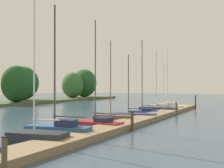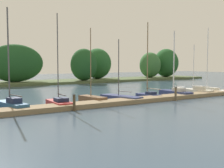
{
  "view_description": "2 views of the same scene",
  "coord_description": "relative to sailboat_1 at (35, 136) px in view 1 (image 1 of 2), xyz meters",
  "views": [
    {
      "loc": [
        -19.87,
        6.43,
        2.74
      ],
      "look_at": [
        -0.31,
        16.94,
        2.92
      ],
      "focal_mm": 43.66,
      "sensor_mm": 36.0,
      "label": 1
    },
    {
      "loc": [
        -12.67,
        -4.2,
        3.31
      ],
      "look_at": [
        1.15,
        17.15,
        1.41
      ],
      "focal_mm": 44.37,
      "sensor_mm": 36.0,
      "label": 2
    }
  ],
  "objects": [
    {
      "name": "sailboat_2",
      "position": [
        2.16,
        0.47,
        0.07
      ],
      "size": [
        1.64,
        3.93,
        7.25
      ],
      "rotation": [
        0.0,
        0.0,
        1.77
      ],
      "color": "#285684",
      "rests_on": "ground"
    },
    {
      "name": "sailboat_6",
      "position": [
        14.95,
        0.5,
        0.02
      ],
      "size": [
        1.19,
        3.12,
        7.23
      ],
      "rotation": [
        0.0,
        0.0,
        1.62
      ],
      "color": "navy",
      "rests_on": "ground"
    },
    {
      "name": "sailboat_3",
      "position": [
        5.63,
        0.02,
        -0.04
      ],
      "size": [
        1.36,
        3.49,
        7.11
      ],
      "rotation": [
        0.0,
        0.0,
        1.52
      ],
      "color": "maroon",
      "rests_on": "ground"
    },
    {
      "name": "mooring_piling_0",
      "position": [
        -3.79,
        -2.38,
        0.23
      ],
      "size": [
        0.2,
        0.2,
        1.2
      ],
      "color": "brown",
      "rests_on": "ground"
    },
    {
      "name": "mooring_piling_3",
      "position": [
        25.08,
        -2.41,
        0.45
      ],
      "size": [
        0.2,
        0.2,
        1.62
      ],
      "color": "#3D3323",
      "rests_on": "ground"
    },
    {
      "name": "sailboat_7",
      "position": [
        18.16,
        0.14,
        0.04
      ],
      "size": [
        1.27,
        4.12,
        6.59
      ],
      "rotation": [
        0.0,
        0.0,
        1.53
      ],
      "color": "navy",
      "rests_on": "ground"
    },
    {
      "name": "mooring_piling_1",
      "position": [
        5.76,
        -2.41,
        0.21
      ],
      "size": [
        0.22,
        0.22,
        1.16
      ],
      "color": "#4C3D28",
      "rests_on": "ground"
    },
    {
      "name": "mooring_piling_2",
      "position": [
        15.52,
        -2.56,
        0.25
      ],
      "size": [
        0.22,
        0.22,
        1.22
      ],
      "color": "brown",
      "rests_on": "ground"
    },
    {
      "name": "sailboat_1",
      "position": [
        0.0,
        0.0,
        0.0
      ],
      "size": [
        1.78,
        3.09,
        7.77
      ],
      "rotation": [
        0.0,
        0.0,
        1.79
      ],
      "color": "#232833",
      "rests_on": "ground"
    },
    {
      "name": "sailboat_8",
      "position": [
        21.37,
        0.31,
        -0.03
      ],
      "size": [
        1.67,
        4.07,
        5.33
      ],
      "rotation": [
        0.0,
        0.0,
        1.73
      ],
      "color": "silver",
      "rests_on": "ground"
    },
    {
      "name": "sailboat_4",
      "position": [
        8.83,
        0.68,
        -0.04
      ],
      "size": [
        1.38,
        3.07,
        6.27
      ],
      "rotation": [
        0.0,
        0.0,
        1.74
      ],
      "color": "brown",
      "rests_on": "ground"
    },
    {
      "name": "dock_pier",
      "position": [
        10.26,
        -1.31,
        -0.2
      ],
      "size": [
        32.16,
        1.8,
        0.35
      ],
      "color": "#847051",
      "rests_on": "ground"
    },
    {
      "name": "sailboat_9",
      "position": [
        24.1,
        0.67,
        -0.05
      ],
      "size": [
        1.38,
        4.4,
        7.34
      ],
      "rotation": [
        0.0,
        0.0,
        1.66
      ],
      "color": "white",
      "rests_on": "ground"
    },
    {
      "name": "sailboat_5",
      "position": [
        11.52,
        0.37,
        -0.11
      ],
      "size": [
        2.11,
        4.46,
        5.45
      ],
      "rotation": [
        0.0,
        0.0,
        1.82
      ],
      "color": "navy",
      "rests_on": "ground"
    }
  ]
}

